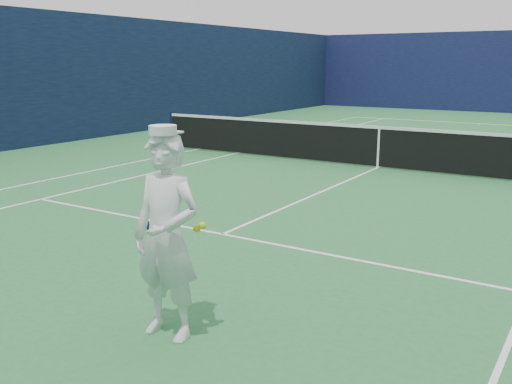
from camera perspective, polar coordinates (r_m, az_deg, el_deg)
ground at (r=13.97m, az=12.06°, el=2.37°), size 80.00×80.00×0.00m
court_markings at (r=13.97m, az=12.06°, el=2.39°), size 11.03×23.83×0.01m
windscreen_fence at (r=13.76m, az=12.45°, el=10.59°), size 20.12×36.12×4.00m
tennis_net at (r=13.88m, az=12.17°, el=4.62°), size 12.88×0.09×1.07m
tennis_player at (r=5.17m, az=-8.92°, el=-4.44°), size 0.79×0.48×1.94m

